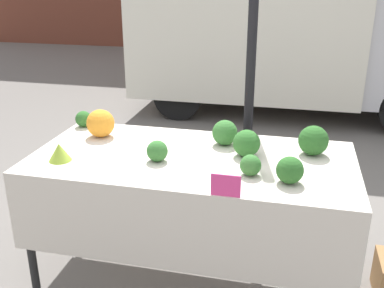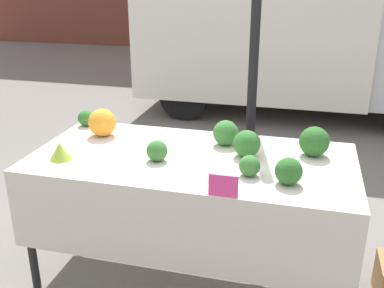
# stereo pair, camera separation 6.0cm
# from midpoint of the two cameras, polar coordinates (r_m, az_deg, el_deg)

# --- Properties ---
(ground_plane) EXTENTS (40.00, 40.00, 0.00)m
(ground_plane) POSITION_cam_midpoint_polar(r_m,az_deg,el_deg) (3.11, 0.58, -15.82)
(ground_plane) COLOR slate
(tent_pole) EXTENTS (0.07, 0.07, 2.44)m
(tent_pole) POSITION_cam_midpoint_polar(r_m,az_deg,el_deg) (3.30, 8.32, 9.60)
(tent_pole) COLOR black
(tent_pole) RESTS_ON ground_plane
(parked_truck) EXTENTS (4.29, 2.18, 2.48)m
(parked_truck) POSITION_cam_midpoint_polar(r_m,az_deg,el_deg) (6.52, 13.07, 15.59)
(parked_truck) COLOR silver
(parked_truck) RESTS_ON ground_plane
(market_table) EXTENTS (1.93, 0.94, 0.83)m
(market_table) POSITION_cam_midpoint_polar(r_m,az_deg,el_deg) (2.67, 0.28, -4.02)
(market_table) COLOR beige
(market_table) RESTS_ON ground_plane
(orange_cauliflower) EXTENTS (0.19, 0.19, 0.19)m
(orange_cauliflower) POSITION_cam_midpoint_polar(r_m,az_deg,el_deg) (3.06, -10.78, 2.69)
(orange_cauliflower) COLOR orange
(orange_cauliflower) RESTS_ON market_table
(romanesco_head) EXTENTS (0.13, 0.13, 0.11)m
(romanesco_head) POSITION_cam_midpoint_polar(r_m,az_deg,el_deg) (2.74, -15.79, -0.85)
(romanesco_head) COLOR #93B238
(romanesco_head) RESTS_ON market_table
(broccoli_head_0) EXTENTS (0.14, 0.14, 0.14)m
(broccoli_head_0) POSITION_cam_midpoint_polar(r_m,az_deg,el_deg) (2.39, 12.88, -3.38)
(broccoli_head_0) COLOR #285B23
(broccoli_head_0) RESTS_ON market_table
(broccoli_head_1) EXTENTS (0.16, 0.16, 0.16)m
(broccoli_head_1) POSITION_cam_midpoint_polar(r_m,az_deg,el_deg) (2.86, 4.89, 1.41)
(broccoli_head_1) COLOR #336B2D
(broccoli_head_1) RESTS_ON market_table
(broccoli_head_2) EXTENTS (0.16, 0.16, 0.16)m
(broccoli_head_2) POSITION_cam_midpoint_polar(r_m,az_deg,el_deg) (2.69, 7.60, 0.03)
(broccoli_head_2) COLOR #2D6628
(broccoli_head_2) RESTS_ON market_table
(broccoli_head_3) EXTENTS (0.12, 0.12, 0.12)m
(broccoli_head_3) POSITION_cam_midpoint_polar(r_m,az_deg,el_deg) (2.45, 8.02, -2.76)
(broccoli_head_3) COLOR #336B2D
(broccoli_head_3) RESTS_ON market_table
(broccoli_head_4) EXTENTS (0.18, 0.18, 0.18)m
(broccoli_head_4) POSITION_cam_midpoint_polar(r_m,az_deg,el_deg) (2.78, 15.86, 0.31)
(broccoli_head_4) COLOR #285B23
(broccoli_head_4) RESTS_ON market_table
(broccoli_head_5) EXTENTS (0.11, 0.11, 0.11)m
(broccoli_head_5) POSITION_cam_midpoint_polar(r_m,az_deg,el_deg) (3.29, -12.81, 3.22)
(broccoli_head_5) COLOR #2D6628
(broccoli_head_5) RESTS_ON market_table
(broccoli_head_6) EXTENTS (0.12, 0.12, 0.12)m
(broccoli_head_6) POSITION_cam_midpoint_polar(r_m,az_deg,el_deg) (2.62, -3.81, -0.86)
(broccoli_head_6) COLOR #336B2D
(broccoli_head_6) RESTS_ON market_table
(price_sign) EXTENTS (0.15, 0.01, 0.12)m
(price_sign) POSITION_cam_midpoint_polar(r_m,az_deg,el_deg) (2.21, 4.77, -5.33)
(price_sign) COLOR #E53D84
(price_sign) RESTS_ON market_table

